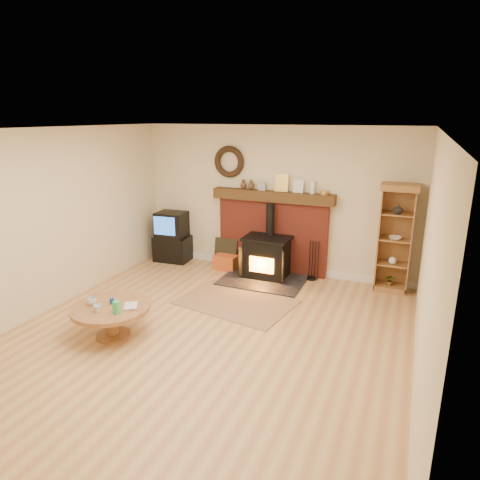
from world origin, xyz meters
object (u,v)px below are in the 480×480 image
at_px(wood_stove, 266,258).
at_px(curio_cabinet, 395,238).
at_px(tv_unit, 172,238).
at_px(coffee_table, 111,312).

bearing_deg(wood_stove, curio_cabinet, 7.69).
xyz_separation_m(tv_unit, coffee_table, (0.86, -2.92, -0.12)).
relative_size(wood_stove, coffee_table, 1.40).
distance_m(tv_unit, curio_cabinet, 4.08).
relative_size(tv_unit, curio_cabinet, 0.55).
xyz_separation_m(wood_stove, tv_unit, (-2.01, 0.19, 0.11)).
bearing_deg(coffee_table, curio_cabinet, 43.16).
bearing_deg(coffee_table, wood_stove, 67.21).
bearing_deg(tv_unit, coffee_table, -73.55).
distance_m(curio_cabinet, coffee_table, 4.42).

